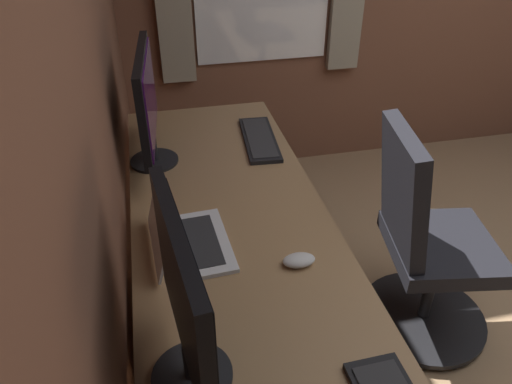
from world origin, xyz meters
name	(u,v)px	position (x,y,z in m)	size (l,w,h in m)	color
wall_back	(56,153)	(0.00, 1.97, 1.30)	(4.63, 0.10, 2.60)	brown
desk	(241,264)	(0.28, 1.55, 0.67)	(2.29, 0.70, 0.73)	#936D47
drawer_pedestal	(244,365)	(0.12, 1.58, 0.35)	(0.40, 0.51, 0.69)	#936D47
monitor_primary	(147,102)	(0.92, 1.80, 1.00)	(0.56, 0.20, 0.47)	black
monitor_secondary	(185,301)	(-0.16, 1.76, 1.00)	(0.47, 0.20, 0.47)	black
laptop_leftmost	(183,237)	(0.33, 1.73, 0.78)	(0.34, 0.27, 0.19)	silver
keyboard_main	(260,139)	(1.00, 1.32, 0.74)	(0.43, 0.17, 0.02)	black
mouse_main	(299,260)	(0.17, 1.39, 0.75)	(0.06, 0.10, 0.03)	silver
office_chair	(424,248)	(0.43, 0.76, 0.46)	(0.56, 0.58, 0.97)	black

